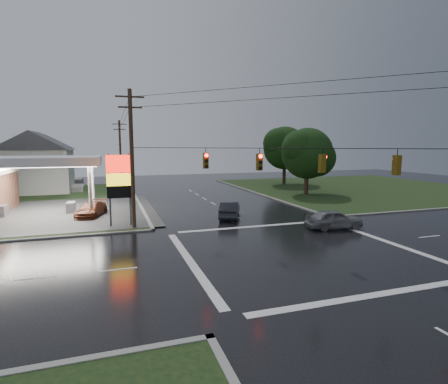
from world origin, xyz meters
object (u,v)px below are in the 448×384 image
object	(u,v)px
car_crossing	(334,219)
car_pump	(91,209)
utility_pole_n	(120,153)
house_far	(44,158)
car_north	(230,210)
house_near	(37,161)
tree_ne_near	(308,154)
utility_pole_nw	(132,157)
tree_ne_far	(286,148)
pylon_sign	(119,178)

from	to	relation	value
car_crossing	car_pump	distance (m)	21.93
utility_pole_n	house_far	bearing A→B (deg)	141.23
house_far	car_north	distance (m)	42.80
house_near	tree_ne_near	world-z (taller)	tree_ne_near
utility_pole_nw	tree_ne_near	bearing A→B (deg)	27.86
car_north	tree_ne_near	bearing A→B (deg)	-119.73
car_north	car_pump	size ratio (longest dim) A/B	1.00
utility_pole_n	car_north	distance (m)	28.79
tree_ne_near	car_crossing	xyz separation A→B (m)	(-8.31, -17.62, -4.78)
tree_ne_near	tree_ne_far	distance (m)	12.39
tree_ne_far	car_north	size ratio (longest dim) A/B	2.13
utility_pole_nw	house_far	xyz separation A→B (m)	(-12.45, 38.50, -1.32)
utility_pole_n	tree_ne_near	xyz separation A→B (m)	(23.64, -16.01, 0.09)
car_pump	tree_ne_near	bearing A→B (deg)	31.95
pylon_sign	car_pump	distance (m)	6.60
house_near	car_north	distance (m)	32.34
house_far	car_crossing	xyz separation A→B (m)	(27.78, -43.63, -3.63)
pylon_sign	house_far	world-z (taller)	house_far
house_near	pylon_sign	bearing A→B (deg)	-67.72
house_near	house_far	bearing A→B (deg)	94.76
house_far	tree_ne_far	bearing A→B (deg)	-19.71
house_near	car_pump	world-z (taller)	house_near
tree_ne_near	tree_ne_far	size ratio (longest dim) A/B	0.92
utility_pole_n	house_near	distance (m)	11.67
utility_pole_nw	utility_pole_n	world-z (taller)	utility_pole_nw
utility_pole_n	car_pump	xyz separation A→B (m)	(-3.50, -22.39, -4.80)
tree_ne_near	house_far	bearing A→B (deg)	144.23
house_near	tree_ne_near	distance (m)	37.80
tree_ne_far	car_crossing	distance (m)	32.17
tree_ne_near	tree_ne_far	bearing A→B (deg)	75.93
house_near	car_north	xyz separation A→B (m)	(20.15, -25.03, -3.65)
pylon_sign	tree_ne_far	world-z (taller)	tree_ne_far
car_north	car_pump	bearing A→B (deg)	2.98
car_north	tree_ne_far	bearing A→B (deg)	-104.10
car_north	car_crossing	size ratio (longest dim) A/B	1.01
car_crossing	car_north	bearing A→B (deg)	51.80
house_far	car_crossing	world-z (taller)	house_far
house_near	house_far	size ratio (longest dim) A/B	1.00
house_far	car_north	world-z (taller)	house_far
tree_ne_near	car_north	size ratio (longest dim) A/B	1.95
utility_pole_n	tree_ne_near	bearing A→B (deg)	-34.10
utility_pole_n	house_near	size ratio (longest dim) A/B	0.95
tree_ne_far	car_crossing	world-z (taller)	tree_ne_far
pylon_sign	house_far	bearing A→B (deg)	106.98
car_pump	utility_pole_nw	bearing A→B (deg)	-41.49
utility_pole_n	car_north	size ratio (longest dim) A/B	2.28
tree_ne_far	pylon_sign	bearing A→B (deg)	-139.65
house_far	tree_ne_near	xyz separation A→B (m)	(36.09, -26.01, 1.16)
car_pump	tree_ne_far	bearing A→B (deg)	50.09
utility_pole_n	house_far	size ratio (longest dim) A/B	0.95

